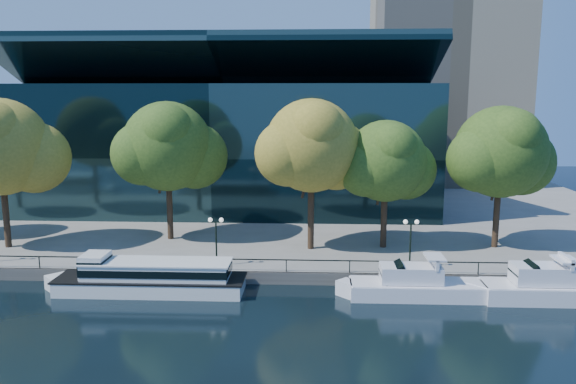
{
  "coord_description": "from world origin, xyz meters",
  "views": [
    {
      "loc": [
        7.13,
        -39.42,
        14.84
      ],
      "look_at": [
        4.91,
        8.0,
        6.58
      ],
      "focal_mm": 35.0,
      "sensor_mm": 36.0,
      "label": 1
    }
  ],
  "objects_px": {
    "cruiser_far": "(542,286)",
    "tour_boat": "(146,276)",
    "tree_4": "(387,163)",
    "tree_5": "(503,154)",
    "tree_2": "(169,148)",
    "lamp_2": "(411,233)",
    "tree_1": "(2,149)",
    "lamp_1": "(216,230)",
    "tree_3": "(313,148)",
    "cruiser_near": "(411,284)"
  },
  "relations": [
    {
      "from": "tour_boat",
      "to": "tree_5",
      "type": "relative_size",
      "value": 1.21
    },
    {
      "from": "tree_1",
      "to": "tree_2",
      "type": "relative_size",
      "value": 1.02
    },
    {
      "from": "tree_3",
      "to": "lamp_2",
      "type": "height_order",
      "value": "tree_3"
    },
    {
      "from": "lamp_1",
      "to": "lamp_2",
      "type": "xyz_separation_m",
      "value": [
        15.66,
        0.0,
        0.0
      ]
    },
    {
      "from": "tree_1",
      "to": "tree_2",
      "type": "height_order",
      "value": "tree_1"
    },
    {
      "from": "tree_1",
      "to": "tree_2",
      "type": "bearing_deg",
      "value": 14.53
    },
    {
      "from": "tree_4",
      "to": "lamp_1",
      "type": "height_order",
      "value": "tree_4"
    },
    {
      "from": "tour_boat",
      "to": "lamp_2",
      "type": "distance_m",
      "value": 20.95
    },
    {
      "from": "tour_boat",
      "to": "cruiser_near",
      "type": "relative_size",
      "value": 1.42
    },
    {
      "from": "tour_boat",
      "to": "cruiser_far",
      "type": "relative_size",
      "value": 1.49
    },
    {
      "from": "lamp_1",
      "to": "tree_3",
      "type": "bearing_deg",
      "value": 35.37
    },
    {
      "from": "tree_2",
      "to": "tree_5",
      "type": "height_order",
      "value": "tree_2"
    },
    {
      "from": "cruiser_far",
      "to": "lamp_2",
      "type": "distance_m",
      "value": 10.2
    },
    {
      "from": "tour_boat",
      "to": "tree_4",
      "type": "distance_m",
      "value": 23.0
    },
    {
      "from": "tree_5",
      "to": "lamp_2",
      "type": "xyz_separation_m",
      "value": [
        -9.1,
        -6.93,
        -5.61
      ]
    },
    {
      "from": "cruiser_far",
      "to": "lamp_1",
      "type": "relative_size",
      "value": 2.6
    },
    {
      "from": "tree_2",
      "to": "tree_4",
      "type": "bearing_deg",
      "value": -5.83
    },
    {
      "from": "cruiser_near",
      "to": "cruiser_far",
      "type": "xyz_separation_m",
      "value": [
        9.36,
        -0.27,
        0.1
      ]
    },
    {
      "from": "cruiser_near",
      "to": "tree_1",
      "type": "distance_m",
      "value": 37.31
    },
    {
      "from": "tour_boat",
      "to": "cruiser_far",
      "type": "height_order",
      "value": "cruiser_far"
    },
    {
      "from": "cruiser_far",
      "to": "lamp_2",
      "type": "bearing_deg",
      "value": 154.94
    },
    {
      "from": "tour_boat",
      "to": "lamp_2",
      "type": "xyz_separation_m",
      "value": [
        20.44,
        3.69,
        2.72
      ]
    },
    {
      "from": "tree_1",
      "to": "lamp_2",
      "type": "distance_m",
      "value": 36.48
    },
    {
      "from": "cruiser_near",
      "to": "lamp_2",
      "type": "height_order",
      "value": "lamp_2"
    },
    {
      "from": "tree_3",
      "to": "tree_5",
      "type": "distance_m",
      "value": 17.01
    },
    {
      "from": "tree_4",
      "to": "tree_5",
      "type": "xyz_separation_m",
      "value": [
        10.3,
        0.53,
        0.8
      ]
    },
    {
      "from": "tour_boat",
      "to": "tree_5",
      "type": "distance_m",
      "value": 32.48
    },
    {
      "from": "tree_5",
      "to": "lamp_2",
      "type": "distance_m",
      "value": 12.74
    },
    {
      "from": "tour_boat",
      "to": "tree_3",
      "type": "distance_m",
      "value": 18.01
    },
    {
      "from": "cruiser_near",
      "to": "cruiser_far",
      "type": "height_order",
      "value": "cruiser_far"
    },
    {
      "from": "cruiser_far",
      "to": "tour_boat",
      "type": "bearing_deg",
      "value": 179.12
    },
    {
      "from": "lamp_1",
      "to": "lamp_2",
      "type": "distance_m",
      "value": 15.66
    },
    {
      "from": "tree_2",
      "to": "lamp_2",
      "type": "bearing_deg",
      "value": -21.52
    },
    {
      "from": "tree_3",
      "to": "tree_5",
      "type": "xyz_separation_m",
      "value": [
        16.94,
        1.37,
        -0.61
      ]
    },
    {
      "from": "tour_boat",
      "to": "cruiser_far",
      "type": "bearing_deg",
      "value": -0.88
    },
    {
      "from": "tree_2",
      "to": "lamp_2",
      "type": "distance_m",
      "value": 23.82
    },
    {
      "from": "tree_4",
      "to": "lamp_2",
      "type": "distance_m",
      "value": 8.1
    },
    {
      "from": "tree_2",
      "to": "tree_4",
      "type": "height_order",
      "value": "tree_2"
    },
    {
      "from": "tree_1",
      "to": "tree_2",
      "type": "distance_m",
      "value": 14.64
    },
    {
      "from": "lamp_1",
      "to": "lamp_2",
      "type": "relative_size",
      "value": 1.0
    },
    {
      "from": "cruiser_far",
      "to": "tree_5",
      "type": "xyz_separation_m",
      "value": [
        0.25,
        11.07,
        8.51
      ]
    },
    {
      "from": "tree_4",
      "to": "lamp_1",
      "type": "distance_m",
      "value": 16.54
    },
    {
      "from": "tour_boat",
      "to": "tree_4",
      "type": "bearing_deg",
      "value": 27.67
    },
    {
      "from": "tree_1",
      "to": "tree_5",
      "type": "height_order",
      "value": "tree_1"
    },
    {
      "from": "lamp_1",
      "to": "tree_2",
      "type": "bearing_deg",
      "value": 124.48
    },
    {
      "from": "tree_3",
      "to": "tree_2",
      "type": "bearing_deg",
      "value": 167.95
    },
    {
      "from": "tree_1",
      "to": "lamp_1",
      "type": "distance_m",
      "value": 21.43
    },
    {
      "from": "lamp_2",
      "to": "lamp_1",
      "type": "bearing_deg",
      "value": 180.0
    },
    {
      "from": "tree_4",
      "to": "tree_5",
      "type": "distance_m",
      "value": 10.34
    },
    {
      "from": "cruiser_near",
      "to": "tree_3",
      "type": "bearing_deg",
      "value": 127.86
    }
  ]
}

